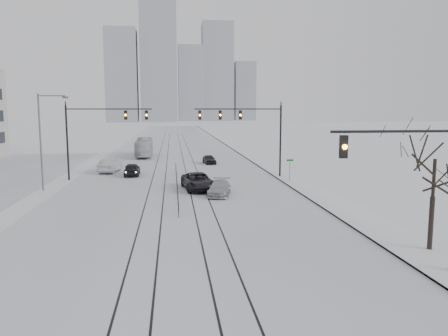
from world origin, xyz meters
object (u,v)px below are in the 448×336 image
(box_truck, at_px, (144,147))
(traffic_mast_near, at_px, (424,177))
(sedan_sb_inner, at_px, (132,169))
(sedan_nb_right, at_px, (219,188))
(bare_tree, at_px, (435,169))
(sedan_nb_far, at_px, (209,159))
(sedan_sb_outer, at_px, (110,166))
(sedan_nb_front, at_px, (198,182))

(box_truck, bearing_deg, traffic_mast_near, 105.27)
(sedan_sb_inner, bearing_deg, box_truck, -91.53)
(sedan_sb_inner, height_order, sedan_nb_right, sedan_sb_inner)
(bare_tree, bearing_deg, sedan_nb_far, 102.17)
(sedan_sb_outer, relative_size, sedan_nb_far, 1.32)
(sedan_sb_outer, xyz_separation_m, sedan_nb_right, (11.58, -15.81, -0.14))
(sedan_sb_outer, bearing_deg, sedan_sb_inner, 143.48)
(bare_tree, xyz_separation_m, sedan_nb_front, (-11.20, 19.62, -3.70))
(bare_tree, relative_size, sedan_sb_inner, 1.42)
(bare_tree, relative_size, sedan_nb_front, 1.07)
(sedan_nb_right, bearing_deg, sedan_sb_outer, 138.19)
(sedan_nb_far, bearing_deg, sedan_nb_front, -105.41)
(sedan_sb_outer, xyz_separation_m, box_truck, (2.96, 17.68, 0.68))
(bare_tree, xyz_separation_m, sedan_nb_right, (-9.49, 16.64, -3.84))
(bare_tree, distance_m, sedan_nb_front, 22.89)
(traffic_mast_near, bearing_deg, sedan_nb_far, 98.16)
(box_truck, bearing_deg, sedan_nb_right, 103.23)
(sedan_nb_front, relative_size, sedan_nb_far, 1.56)
(sedan_sb_outer, distance_m, sedan_nb_far, 14.36)
(bare_tree, distance_m, box_truck, 53.39)
(traffic_mast_near, xyz_separation_m, bare_tree, (2.41, 3.00, -0.07))
(sedan_sb_outer, bearing_deg, box_truck, -89.52)
(sedan_sb_inner, distance_m, sedan_nb_front, 12.07)
(sedan_nb_far, bearing_deg, sedan_nb_right, -100.12)
(box_truck, bearing_deg, sedan_nb_far, 130.56)
(bare_tree, xyz_separation_m, box_truck, (-18.11, 50.13, -3.02))
(sedan_sb_inner, distance_m, sedan_sb_outer, 4.15)
(sedan_sb_outer, distance_m, box_truck, 17.94)
(sedan_nb_front, xyz_separation_m, sedan_nb_far, (2.72, 19.72, -0.17))
(bare_tree, bearing_deg, sedan_sb_outer, 123.01)
(traffic_mast_near, distance_m, sedan_nb_right, 21.24)
(traffic_mast_near, distance_m, box_truck, 55.49)
(bare_tree, xyz_separation_m, sedan_sb_outer, (-21.08, 32.45, -3.70))
(sedan_nb_far, bearing_deg, traffic_mast_near, -89.41)
(bare_tree, relative_size, sedan_nb_right, 1.37)
(bare_tree, height_order, box_truck, bare_tree)
(sedan_nb_far, distance_m, box_truck, 14.48)
(sedan_sb_outer, xyz_separation_m, sedan_nb_front, (9.88, -12.83, 0.00))
(traffic_mast_near, distance_m, sedan_nb_front, 24.56)
(sedan_sb_outer, bearing_deg, bare_tree, 133.00)
(box_truck, bearing_deg, bare_tree, 108.67)
(traffic_mast_near, relative_size, sedan_nb_front, 1.23)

